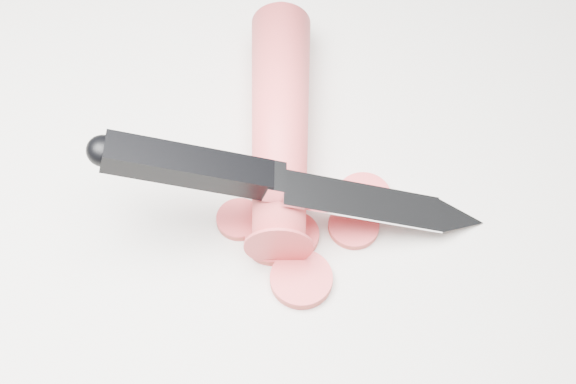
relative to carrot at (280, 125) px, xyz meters
name	(u,v)px	position (x,y,z in m)	size (l,w,h in m)	color
ground	(244,195)	(-0.04, -0.03, -0.02)	(2.40, 2.40, 0.00)	beige
carrot	(280,125)	(0.00, 0.00, 0.00)	(0.04, 0.04, 0.20)	#DE3A40
carrot_slice_0	(293,235)	(-0.03, -0.07, -0.02)	(0.03, 0.03, 0.01)	#CE343A
carrot_slice_1	(301,279)	(-0.04, -0.11, -0.02)	(0.04, 0.04, 0.01)	#CE343A
carrot_slice_2	(239,219)	(-0.06, -0.05, -0.02)	(0.03, 0.03, 0.01)	#CE343A
carrot_slice_3	(364,197)	(0.03, -0.07, -0.02)	(0.04, 0.04, 0.01)	#CE343A
carrot_slice_4	(354,226)	(0.01, -0.09, -0.02)	(0.03, 0.03, 0.01)	#CE343A
carrot_slice_5	(272,240)	(-0.04, -0.07, -0.02)	(0.04, 0.04, 0.01)	#CE343A
kitchen_knife	(297,183)	(-0.02, -0.06, 0.02)	(0.24, 0.15, 0.09)	silver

